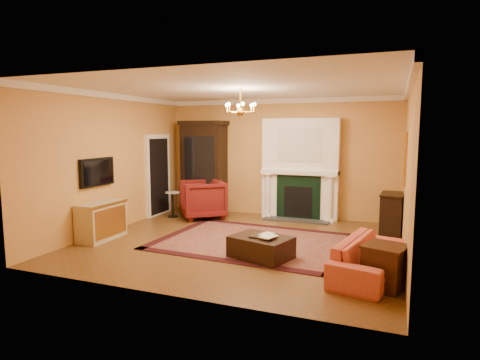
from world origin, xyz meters
The scene contains 26 objects.
floor centered at (0.00, 0.00, -0.01)m, with size 6.00×5.50×0.02m, color brown.
ceiling centered at (0.00, 0.00, 3.01)m, with size 6.00×5.50×0.02m, color white.
wall_back centered at (0.00, 2.76, 1.50)m, with size 6.00×0.02×3.00m, color #DCA04F.
wall_front centered at (0.00, -2.76, 1.50)m, with size 6.00×0.02×3.00m, color #DCA04F.
wall_left centered at (-3.01, 0.00, 1.50)m, with size 0.02×5.50×3.00m, color #DCA04F.
wall_right centered at (3.01, 0.00, 1.50)m, with size 0.02×5.50×3.00m, color #DCA04F.
fireplace centered at (0.60, 2.57, 1.19)m, with size 1.90×0.70×2.50m.
crown_molding centered at (0.00, 0.96, 2.94)m, with size 6.00×5.50×0.12m.
doorway centered at (-2.95, 1.70, 1.05)m, with size 0.08×1.05×2.10m.
tv_panel centered at (-2.95, -0.60, 1.35)m, with size 0.09×0.95×0.58m.
gilt_mirror centered at (2.97, 1.40, 1.65)m, with size 0.06×0.76×1.05m.
chandelier centered at (0.00, 0.00, 2.61)m, with size 0.63×0.55×0.53m.
oriental_rug centered at (0.23, 0.12, 0.01)m, with size 3.70×2.78×0.01m, color #4A0F1A.
china_cabinet centered at (-2.02, 2.49, 1.17)m, with size 1.17×0.53×2.35m, color black.
wingback_armchair centered at (-1.70, 1.74, 0.53)m, with size 1.03×0.96×1.06m, color maroon.
pedestal_table centered at (-2.46, 1.56, 0.38)m, with size 0.36×0.36×0.65m.
commode centered at (-2.73, -0.79, 0.38)m, with size 0.48×1.02×0.76m, color beige.
coral_sofa centered at (2.51, -0.99, 0.38)m, with size 1.93×0.56×0.76m, color #D95C45.
end_table centered at (2.72, -1.44, 0.29)m, with size 0.51×0.51×0.59m, color #36190E.
console_table centered at (2.78, 1.83, 0.42)m, with size 0.43×0.75×0.84m, color black.
leather_ottoman centered at (0.69, -0.80, 0.20)m, with size 0.99×0.72×0.37m, color black.
ottoman_tray centered at (0.74, -0.81, 0.40)m, with size 0.44×0.34×0.03m, color black.
book_a centered at (0.69, -0.74, 0.54)m, with size 0.19×0.02×0.26m, color gray.
book_b centered at (0.75, -0.87, 0.57)m, with size 0.22×0.02×0.31m, color gray.
topiary_left centered at (-0.09, 2.53, 1.46)m, with size 0.16×0.16×0.43m.
topiary_right centered at (1.17, 2.53, 1.45)m, with size 0.15×0.15×0.40m.
Camera 1 is at (2.78, -7.22, 2.21)m, focal length 30.00 mm.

